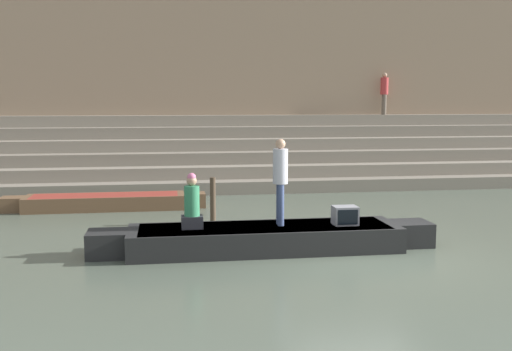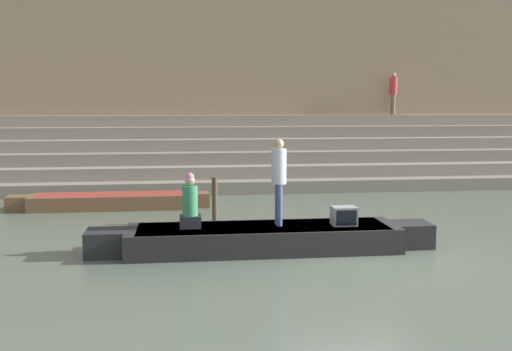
{
  "view_description": "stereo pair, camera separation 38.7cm",
  "coord_description": "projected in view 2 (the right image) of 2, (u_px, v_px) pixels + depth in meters",
  "views": [
    {
      "loc": [
        -3.84,
        -11.25,
        3.06
      ],
      "look_at": [
        -1.85,
        1.81,
        1.41
      ],
      "focal_mm": 42.0,
      "sensor_mm": 36.0,
      "label": 1
    },
    {
      "loc": [
        -3.45,
        -11.3,
        3.06
      ],
      "look_at": [
        -1.85,
        1.81,
        1.41
      ],
      "focal_mm": 42.0,
      "sensor_mm": 36.0,
      "label": 2
    }
  ],
  "objects": [
    {
      "name": "moored_boat_shore",
      "position": [
        110.0,
        201.0,
        17.12
      ],
      "size": [
        5.67,
        1.11,
        0.41
      ],
      "rotation": [
        0.0,
        0.0,
        0.05
      ],
      "color": "brown",
      "rests_on": "ground"
    },
    {
      "name": "tv_set",
      "position": [
        344.0,
        216.0,
        12.33
      ],
      "size": [
        0.5,
        0.4,
        0.39
      ],
      "rotation": [
        0.0,
        0.0,
        0.06
      ],
      "color": "slate",
      "rests_on": "rowboat_main"
    },
    {
      "name": "ground_plane",
      "position": [
        359.0,
        255.0,
        11.93
      ],
      "size": [
        120.0,
        120.0,
        0.0
      ],
      "primitive_type": "plane",
      "color": "#566051"
    },
    {
      "name": "person_standing",
      "position": [
        279.0,
        175.0,
        12.24
      ],
      "size": [
        0.31,
        0.31,
        1.78
      ],
      "rotation": [
        0.0,
        0.0,
        0.04
      ],
      "color": "#3D4C75",
      "rests_on": "rowboat_main"
    },
    {
      "name": "mooring_post",
      "position": [
        215.0,
        200.0,
        14.95
      ],
      "size": [
        0.14,
        0.14,
        1.17
      ],
      "primitive_type": "cylinder",
      "color": "#473828",
      "rests_on": "ground"
    },
    {
      "name": "rowboat_main",
      "position": [
        263.0,
        238.0,
        12.27
      ],
      "size": [
        7.1,
        1.54,
        0.51
      ],
      "rotation": [
        0.0,
        0.0,
        -0.0
      ],
      "color": "black",
      "rests_on": "ground"
    },
    {
      "name": "person_rowing",
      "position": [
        190.0,
        205.0,
        12.05
      ],
      "size": [
        0.43,
        0.34,
        1.12
      ],
      "rotation": [
        0.0,
        0.0,
        0.13
      ],
      "color": "#28282D",
      "rests_on": "rowboat_main"
    },
    {
      "name": "ghat_steps",
      "position": [
        276.0,
        159.0,
        22.52
      ],
      "size": [
        36.0,
        4.54,
        2.5
      ],
      "color": "gray",
      "rests_on": "ground"
    },
    {
      "name": "back_wall",
      "position": [
        267.0,
        85.0,
        24.37
      ],
      "size": [
        34.2,
        1.28,
        7.5
      ],
      "color": "#937A60",
      "rests_on": "ground"
    },
    {
      "name": "person_on_steps",
      "position": [
        393.0,
        90.0,
        24.04
      ],
      "size": [
        0.32,
        0.32,
        1.69
      ],
      "rotation": [
        0.0,
        0.0,
        1.35
      ],
      "color": "#756656",
      "rests_on": "ghat_steps"
    }
  ]
}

